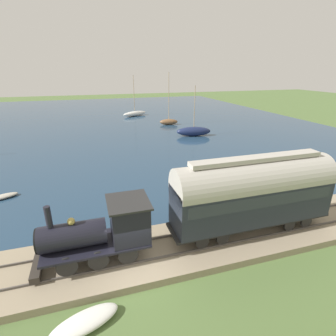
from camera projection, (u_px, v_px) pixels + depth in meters
The scene contains 12 objects.
ground_plane at pixel (136, 278), 12.93m from camera, with size 200.00×200.00×0.00m, color #516B38.
harbor_water at pixel (95, 120), 52.17m from camera, with size 80.00×80.00×0.01m.
rail_embankment at pixel (131, 257), 14.07m from camera, with size 4.56×56.00×0.54m.
steam_locomotive at pixel (104, 229), 13.01m from camera, with size 2.28×5.80×3.33m.
passenger_coach at pixel (253, 191), 15.03m from camera, with size 2.35×9.89×4.65m.
sailboat_brown at pixel (169, 121), 47.94m from camera, with size 1.80×3.45×9.11m.
sailboat_navy at pixel (194, 131), 39.90m from camera, with size 2.53×5.39×7.40m.
sailboat_white at pixel (135, 113), 56.76m from camera, with size 3.77×5.83×8.44m.
rowboat_mid_harbor at pixel (219, 185), 22.54m from camera, with size 2.71×2.74×0.53m.
rowboat_off_pier at pixel (3, 196), 20.81m from camera, with size 1.53×2.25×0.30m.
rowboat_near_shore at pixel (220, 162), 28.12m from camera, with size 0.98×1.97×0.51m.
beached_dinghy at pixel (85, 322), 10.44m from camera, with size 1.88×3.00×0.44m.
Camera 1 is at (-10.16, 1.48, 9.69)m, focal length 28.00 mm.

